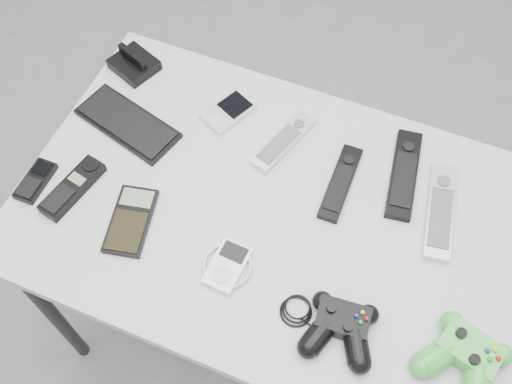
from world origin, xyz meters
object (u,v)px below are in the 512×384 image
at_px(remote_silver_a, 284,141).
at_px(mp3_player, 227,266).
at_px(mobile_phone, 35,181).
at_px(controller_black, 341,326).
at_px(pda, 228,112).
at_px(desk, 274,226).
at_px(remote_black_a, 341,182).
at_px(remote_silver_b, 440,211).
at_px(controller_green, 466,356).
at_px(cordless_handset, 72,188).
at_px(pda_keyboard, 128,123).
at_px(calculator, 131,220).
at_px(remote_black_b, 404,174).

distance_m(remote_silver_a, mp3_player, 0.31).
bearing_deg(mobile_phone, remote_silver_a, 32.86).
distance_m(mobile_phone, controller_black, 0.69).
height_order(pda, remote_silver_a, remote_silver_a).
relative_size(desk, remote_black_a, 5.57).
distance_m(remote_silver_b, controller_green, 0.30).
relative_size(remote_silver_a, mobile_phone, 1.73).
bearing_deg(pda, cordless_handset, -100.31).
bearing_deg(desk, pda_keyboard, 168.18).
distance_m(remote_silver_b, cordless_handset, 0.75).
bearing_deg(calculator, remote_black_a, 21.73).
bearing_deg(controller_green, mobile_phone, -166.32).
xyz_separation_m(remote_black_b, mobile_phone, (-0.70, -0.31, -0.00)).
height_order(pda_keyboard, mobile_phone, mobile_phone).
bearing_deg(pda, remote_silver_b, 16.79).
bearing_deg(mobile_phone, calculator, -2.25).
height_order(desk, remote_black_b, remote_black_b).
bearing_deg(remote_silver_a, cordless_handset, -124.94).
relative_size(pda, remote_black_a, 0.60).
height_order(pda_keyboard, remote_black_b, remote_black_b).
relative_size(pda_keyboard, mobile_phone, 2.32).
bearing_deg(controller_black, remote_black_b, 81.84).
height_order(remote_silver_b, calculator, remote_silver_b).
distance_m(pda_keyboard, remote_black_b, 0.61).
bearing_deg(pda_keyboard, desk, 3.02).
distance_m(calculator, controller_green, 0.67).
bearing_deg(mp3_player, remote_silver_a, 94.08).
height_order(remote_black_a, calculator, remote_black_a).
distance_m(cordless_handset, controller_green, 0.82).
bearing_deg(remote_black_a, pda, 163.46).
height_order(mobile_phone, calculator, mobile_phone).
bearing_deg(desk, remote_silver_b, 21.91).
bearing_deg(remote_silver_b, remote_black_a, 174.28).
height_order(mobile_phone, cordless_handset, cordless_handset).
bearing_deg(cordless_handset, controller_green, 8.32).
bearing_deg(remote_silver_b, remote_black_b, 138.27).
relative_size(remote_silver_a, controller_black, 0.78).
bearing_deg(pda_keyboard, controller_green, -1.40).
bearing_deg(remote_black_a, calculator, -146.82).
bearing_deg(mobile_phone, remote_black_b, 23.08).
bearing_deg(controller_green, controller_black, -156.45).
bearing_deg(pda_keyboard, remote_black_a, 18.67).
height_order(desk, remote_black_a, remote_black_a).
bearing_deg(pda_keyboard, pda, 45.32).
xyz_separation_m(pda, mobile_phone, (-0.29, -0.32, -0.00)).
xyz_separation_m(pda_keyboard, controller_green, (0.80, -0.23, 0.02)).
distance_m(pda_keyboard, remote_black_a, 0.48).
height_order(calculator, controller_black, controller_black).
xyz_separation_m(cordless_handset, calculator, (0.15, -0.02, -0.00)).
xyz_separation_m(remote_black_b, cordless_handset, (-0.62, -0.29, 0.00)).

